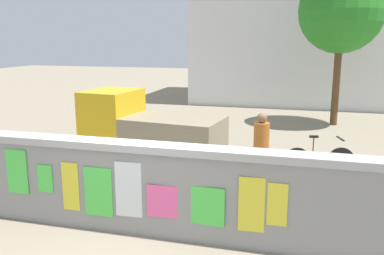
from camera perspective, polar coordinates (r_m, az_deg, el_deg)
The scene contains 8 objects.
ground at distance 14.47m, azimuth 5.22°, elevation -0.50°, with size 60.00×60.00×0.00m, color gray.
poster_wall at distance 6.83m, azimuth -6.87°, elevation -8.25°, with size 8.19×0.42×1.54m.
auto_rickshaw_truck at distance 10.65m, azimuth -6.47°, elevation -0.18°, with size 3.76×1.93×1.85m.
motorcycle at distance 7.64m, azimuth 16.55°, elevation -9.07°, with size 1.88×0.65×0.87m.
bicycle_near at distance 10.21m, azimuth 17.17°, elevation -4.30°, with size 1.65×0.60×0.95m.
person_walking at distance 9.06m, azimuth 9.60°, elevation -1.91°, with size 0.45×0.45×1.62m.
tree_roadside at distance 16.11m, azimuth 20.02°, elevation 14.91°, with size 3.03×3.03×5.66m.
building_background at distance 22.74m, azimuth 19.39°, elevation 13.42°, with size 14.03×7.28×7.81m.
Camera 1 is at (2.45, -5.91, 3.16)m, focal length 38.46 mm.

